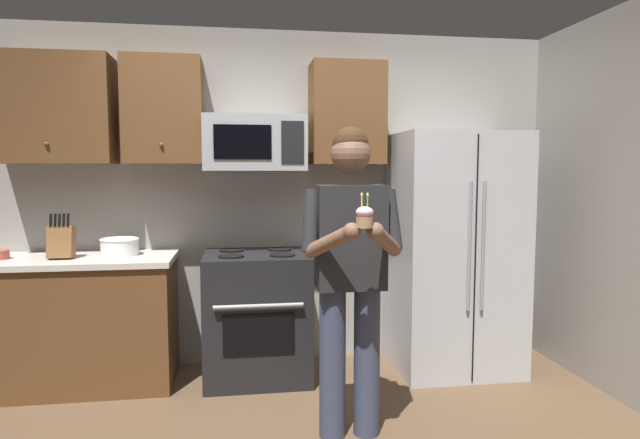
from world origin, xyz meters
TOP-DOWN VIEW (x-y plane):
  - wall_back at (0.00, 1.75)m, footprint 4.40×0.10m
  - oven_range at (-0.15, 1.36)m, footprint 0.76×0.70m
  - microwave at (-0.15, 1.48)m, footprint 0.74×0.41m
  - refrigerator at (1.35, 1.32)m, footprint 0.90×0.75m
  - cabinet_row_upper at (-0.72, 1.53)m, footprint 2.78×0.36m
  - counter_left at (-1.45, 1.38)m, footprint 1.44×0.66m
  - knife_block at (-1.48, 1.33)m, footprint 0.16×0.15m
  - bowl_large_white at (-1.11, 1.42)m, footprint 0.27×0.27m
  - person at (0.34, 0.38)m, footprint 0.60×0.48m
  - cupcake at (0.34, 0.05)m, footprint 0.09×0.09m

SIDE VIEW (x-z plane):
  - oven_range at x=-0.15m, z-range 0.00..0.93m
  - counter_left at x=-1.45m, z-range 0.00..0.92m
  - refrigerator at x=1.35m, z-range 0.00..1.80m
  - bowl_large_white at x=-1.11m, z-range 0.92..1.05m
  - person at x=0.34m, z-range 0.11..1.88m
  - knife_block at x=-1.48m, z-range 0.88..1.20m
  - cupcake at x=0.34m, z-range 1.21..1.38m
  - wall_back at x=0.00m, z-range 0.00..2.60m
  - microwave at x=-0.15m, z-range 1.52..1.92m
  - cabinet_row_upper at x=-0.72m, z-range 1.57..2.33m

